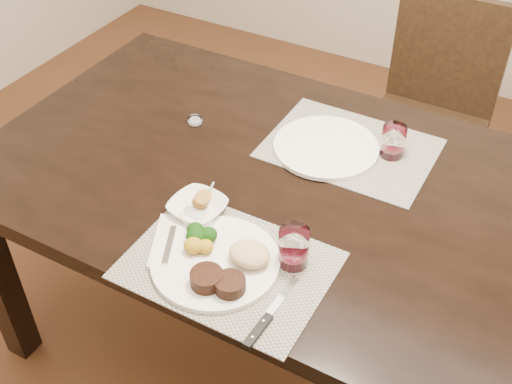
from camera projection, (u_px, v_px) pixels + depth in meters
The scene contains 14 objects.
ground_plane at pixel (321, 366), 2.14m from camera, with size 4.50×4.50×0.00m, color #422815.
dining_table at pixel (337, 220), 1.71m from camera, with size 2.00×1.00×0.75m.
chair_far at pixel (432, 105), 2.43m from camera, with size 0.42×0.42×0.90m.
placemat_near at pixel (228, 265), 1.47m from camera, with size 0.46×0.34×0.00m, color gray.
placemat_far at pixel (350, 148), 1.81m from camera, with size 0.46×0.34×0.00m, color gray.
dinner_plate at pixel (220, 262), 1.45m from camera, with size 0.30×0.30×0.05m.
napkin_fork at pixel (175, 242), 1.51m from camera, with size 0.16×0.20×0.02m.
steak_knife at pixel (264, 322), 1.34m from camera, with size 0.02×0.22×0.01m.
cracker_bowl at pixel (198, 207), 1.59m from camera, with size 0.15×0.15×0.06m.
sauce_ramekin at pixel (196, 217), 1.56m from camera, with size 0.09×0.13×0.07m.
wine_glass_near at pixel (294, 249), 1.45m from camera, with size 0.07×0.07×0.10m.
far_plate at pixel (326, 147), 1.80m from camera, with size 0.30×0.30×0.01m, color white.
wine_glass_far at pixel (393, 143), 1.76m from camera, with size 0.07×0.07×0.09m.
salt_cellar at pixel (195, 121), 1.90m from camera, with size 0.04×0.04×0.02m.
Camera 1 is at (0.42, -1.20, 1.83)m, focal length 45.00 mm.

